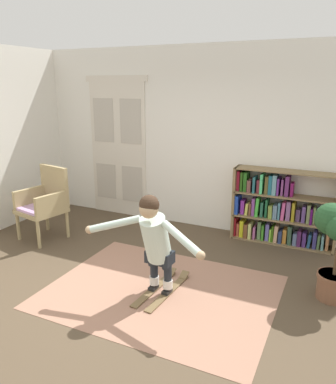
{
  "coord_description": "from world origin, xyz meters",
  "views": [
    {
      "loc": [
        2.03,
        -3.13,
        2.3
      ],
      "look_at": [
        0.15,
        0.86,
        1.05
      ],
      "focal_mm": 35.5,
      "sensor_mm": 36.0,
      "label": 1
    }
  ],
  "objects_px": {
    "potted_plant": "(336,243)",
    "skis_pair": "(162,289)",
    "person_skier": "(155,238)",
    "bookshelf": "(278,211)",
    "wicker_chair": "(45,201)"
  },
  "relations": [
    {
      "from": "potted_plant",
      "to": "skis_pair",
      "type": "relative_size",
      "value": 1.18
    },
    {
      "from": "skis_pair",
      "to": "person_skier",
      "type": "xyz_separation_m",
      "value": [
        -0.01,
        -0.16,
        0.7
      ]
    },
    {
      "from": "skis_pair",
      "to": "person_skier",
      "type": "distance_m",
      "value": 0.71
    },
    {
      "from": "bookshelf",
      "to": "person_skier",
      "type": "bearing_deg",
      "value": -113.63
    },
    {
      "from": "wicker_chair",
      "to": "potted_plant",
      "type": "distance_m",
      "value": 4.09
    },
    {
      "from": "wicker_chair",
      "to": "person_skier",
      "type": "relative_size",
      "value": 0.78
    },
    {
      "from": "skis_pair",
      "to": "wicker_chair",
      "type": "bearing_deg",
      "value": 163.68
    },
    {
      "from": "bookshelf",
      "to": "skis_pair",
      "type": "distance_m",
      "value": 2.26
    },
    {
      "from": "bookshelf",
      "to": "wicker_chair",
      "type": "bearing_deg",
      "value": -158.01
    },
    {
      "from": "wicker_chair",
      "to": "skis_pair",
      "type": "relative_size",
      "value": 1.18
    },
    {
      "from": "bookshelf",
      "to": "person_skier",
      "type": "xyz_separation_m",
      "value": [
        -0.94,
        -2.16,
        0.22
      ]
    },
    {
      "from": "skis_pair",
      "to": "person_skier",
      "type": "height_order",
      "value": "person_skier"
    },
    {
      "from": "skis_pair",
      "to": "bookshelf",
      "type": "bearing_deg",
      "value": 64.95
    },
    {
      "from": "potted_plant",
      "to": "bookshelf",
      "type": "bearing_deg",
      "value": 121.21
    },
    {
      "from": "wicker_chair",
      "to": "skis_pair",
      "type": "distance_m",
      "value": 2.49
    }
  ]
}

